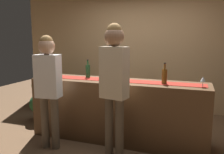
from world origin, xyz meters
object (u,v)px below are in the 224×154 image
(wine_bottle_clear, at_px, (52,70))
(wine_bottle_amber, at_px, (164,76))
(wine_bottle_green, at_px, (88,71))
(bartender, at_px, (112,67))
(customer_sipping, at_px, (114,76))
(potted_plant_tall, at_px, (45,88))
(wine_glass_near_customer, at_px, (116,73))
(wine_glass_mid_counter, at_px, (203,79))
(potted_plant_small, at_px, (39,106))
(customer_browsing, at_px, (48,81))

(wine_bottle_clear, xyz_separation_m, wine_bottle_amber, (1.86, 0.00, 0.00))
(wine_bottle_green, relative_size, wine_bottle_amber, 1.00)
(bartender, relative_size, customer_sipping, 0.97)
(customer_sipping, height_order, potted_plant_tall, customer_sipping)
(potted_plant_tall, bearing_deg, wine_glass_near_customer, -25.33)
(wine_bottle_amber, bearing_deg, potted_plant_tall, 159.94)
(wine_bottle_green, distance_m, wine_bottle_amber, 1.26)
(potted_plant_tall, bearing_deg, wine_glass_mid_counter, -18.16)
(bartender, height_order, potted_plant_tall, bartender)
(wine_bottle_green, height_order, wine_bottle_amber, same)
(wine_bottle_green, relative_size, wine_bottle_clear, 1.00)
(wine_bottle_amber, relative_size, potted_plant_tall, 0.35)
(wine_bottle_green, xyz_separation_m, wine_glass_near_customer, (0.51, -0.07, -0.01))
(wine_bottle_amber, distance_m, potted_plant_small, 2.53)
(wine_glass_mid_counter, bearing_deg, wine_bottle_green, 174.01)
(wine_glass_mid_counter, bearing_deg, wine_glass_near_customer, 174.54)
(wine_bottle_amber, height_order, wine_glass_mid_counter, wine_bottle_amber)
(wine_bottle_amber, xyz_separation_m, potted_plant_small, (-2.40, 0.30, -0.76))
(customer_sipping, distance_m, customer_browsing, 0.98)
(wine_glass_mid_counter, bearing_deg, customer_sipping, -156.33)
(bartender, height_order, customer_browsing, bartender)
(potted_plant_tall, bearing_deg, bartender, -12.60)
(wine_glass_near_customer, height_order, potted_plant_small, wine_glass_near_customer)
(wine_bottle_clear, distance_m, customer_browsing, 0.65)
(bartender, relative_size, potted_plant_small, 3.26)
(wine_bottle_green, bearing_deg, wine_bottle_amber, -5.44)
(wine_glass_near_customer, distance_m, potted_plant_small, 1.84)
(wine_bottle_clear, relative_size, wine_glass_mid_counter, 2.10)
(wine_bottle_green, bearing_deg, customer_browsing, -112.79)
(wine_glass_near_customer, xyz_separation_m, customer_sipping, (0.17, -0.59, 0.05))
(potted_plant_tall, bearing_deg, potted_plant_small, -64.12)
(wine_bottle_green, bearing_deg, wine_glass_near_customer, -7.25)
(customer_sipping, bearing_deg, potted_plant_small, 166.36)
(wine_bottle_clear, xyz_separation_m, wine_glass_near_customer, (1.12, 0.05, -0.01))
(wine_bottle_amber, xyz_separation_m, potted_plant_tall, (-2.73, 1.00, -0.56))
(customer_sipping, bearing_deg, potted_plant_tall, 155.73)
(customer_sipping, distance_m, potted_plant_small, 2.17)
(bartender, xyz_separation_m, potted_plant_small, (-1.38, -0.31, -0.77))
(wine_bottle_clear, height_order, bartender, bartender)
(wine_bottle_clear, bearing_deg, customer_browsing, -61.09)
(wine_bottle_green, distance_m, wine_glass_mid_counter, 1.77)
(bartender, distance_m, customer_browsing, 1.30)
(potted_plant_small, bearing_deg, potted_plant_tall, 115.88)
(potted_plant_tall, xyz_separation_m, potted_plant_small, (0.34, -0.69, -0.20))
(wine_bottle_green, distance_m, customer_browsing, 0.75)
(wine_glass_mid_counter, bearing_deg, potted_plant_tall, 161.84)
(wine_bottle_clear, distance_m, wine_bottle_amber, 1.86)
(wine_bottle_green, distance_m, customer_sipping, 0.95)
(wine_glass_mid_counter, xyz_separation_m, customer_browsing, (-2.05, -0.50, -0.05))
(potted_plant_tall, height_order, potted_plant_small, potted_plant_tall)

